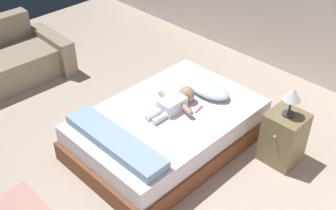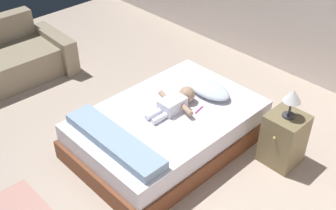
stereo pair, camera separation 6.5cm
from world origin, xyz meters
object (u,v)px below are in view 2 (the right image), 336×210
at_px(nightstand, 284,139).
at_px(lamp, 292,97).
at_px(toothbrush, 199,109).
at_px(bed, 168,129).
at_px(pillow, 209,89).
at_px(baby, 177,102).

relative_size(nightstand, lamp, 1.85).
bearing_deg(toothbrush, bed, -124.88).
distance_m(pillow, nightstand, 0.97).
distance_m(bed, baby, 0.32).
xyz_separation_m(bed, pillow, (0.06, 0.57, 0.28)).
bearing_deg(pillow, toothbrush, -65.33).
relative_size(bed, toothbrush, 12.86).
distance_m(pillow, toothbrush, 0.33).
relative_size(baby, lamp, 2.02).
bearing_deg(baby, toothbrush, 36.16).
distance_m(bed, nightstand, 1.21).
bearing_deg(bed, nightstand, 33.94).
bearing_deg(nightstand, bed, -146.06).
bearing_deg(bed, pillow, 84.37).
xyz_separation_m(baby, toothbrush, (0.20, 0.15, -0.06)).
bearing_deg(nightstand, baby, -151.70).
height_order(toothbrush, lamp, lamp).
xyz_separation_m(baby, nightstand, (1.01, 0.54, -0.22)).
bearing_deg(lamp, toothbrush, -153.85).
bearing_deg(pillow, nightstand, 6.03).
xyz_separation_m(pillow, lamp, (0.94, 0.10, 0.31)).
distance_m(baby, lamp, 1.18).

